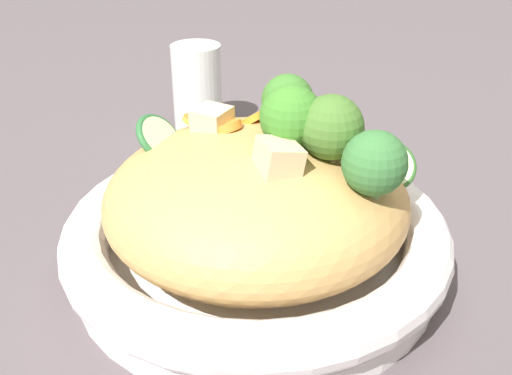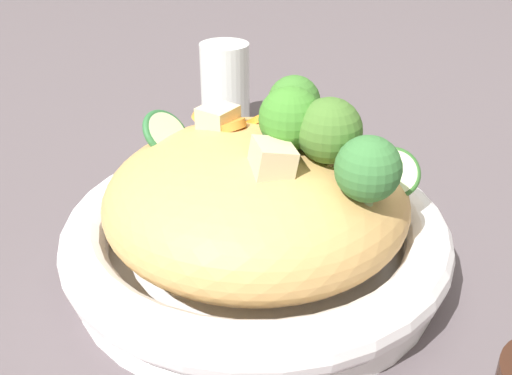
# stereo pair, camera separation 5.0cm
# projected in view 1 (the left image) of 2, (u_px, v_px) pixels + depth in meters

# --- Properties ---
(ground_plane) EXTENTS (3.00, 3.00, 0.00)m
(ground_plane) POSITION_uv_depth(u_px,v_px,m) (256.00, 267.00, 0.53)
(ground_plane) COLOR #554B4F
(serving_bowl) EXTENTS (0.32, 0.32, 0.06)m
(serving_bowl) POSITION_uv_depth(u_px,v_px,m) (256.00, 239.00, 0.52)
(serving_bowl) COLOR white
(serving_bowl) RESTS_ON ground_plane
(noodle_heap) EXTENTS (0.25, 0.25, 0.11)m
(noodle_heap) POSITION_uv_depth(u_px,v_px,m) (256.00, 198.00, 0.50)
(noodle_heap) COLOR tan
(noodle_heap) RESTS_ON serving_bowl
(broccoli_florets) EXTENTS (0.14, 0.13, 0.08)m
(broccoli_florets) POSITION_uv_depth(u_px,v_px,m) (312.00, 126.00, 0.46)
(broccoli_florets) COLOR #96AC70
(broccoli_florets) RESTS_ON serving_bowl
(carrot_coins) EXTENTS (0.06, 0.10, 0.03)m
(carrot_coins) POSITION_uv_depth(u_px,v_px,m) (239.00, 122.00, 0.52)
(carrot_coins) COLOR orange
(carrot_coins) RESTS_ON serving_bowl
(zucchini_slices) EXTENTS (0.05, 0.24, 0.05)m
(zucchini_slices) POSITION_uv_depth(u_px,v_px,m) (258.00, 150.00, 0.51)
(zucchini_slices) COLOR beige
(zucchini_slices) RESTS_ON serving_bowl
(chicken_chunks) EXTENTS (0.11, 0.10, 0.03)m
(chicken_chunks) POSITION_uv_depth(u_px,v_px,m) (247.00, 142.00, 0.47)
(chicken_chunks) COLOR beige
(chicken_chunks) RESTS_ON serving_bowl
(drinking_glass) EXTENTS (0.06, 0.06, 0.11)m
(drinking_glass) POSITION_uv_depth(u_px,v_px,m) (197.00, 89.00, 0.77)
(drinking_glass) COLOR silver
(drinking_glass) RESTS_ON ground_plane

